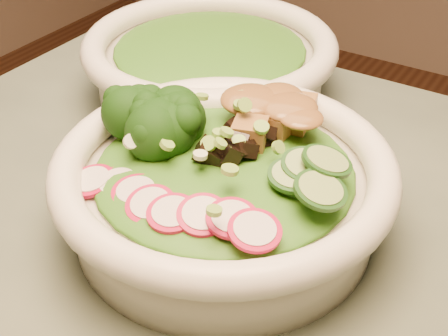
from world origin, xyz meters
The scene contains 11 objects.
salad_bowl centered at (-0.21, 0.06, 0.79)m, with size 0.29×0.29×0.08m.
side_bowl centered at (-0.35, 0.25, 0.79)m, with size 0.29×0.29×0.08m.
lettuce_bed centered at (-0.21, 0.06, 0.81)m, with size 0.22×0.22×0.03m, color #1E5B13.
side_lettuce centered at (-0.35, 0.25, 0.81)m, with size 0.19×0.19×0.02m, color #1E5B13.
broccoli_florets centered at (-0.27, 0.05, 0.83)m, with size 0.09×0.08×0.05m, color black, non-canonical shape.
radish_slices centered at (-0.20, -0.01, 0.82)m, with size 0.12×0.04×0.02m, color #AB0D35, non-canonical shape.
cucumber_slices centered at (-0.14, 0.06, 0.83)m, with size 0.08×0.08×0.04m, color #96B765, non-canonical shape.
mushroom_heap centered at (-0.21, 0.07, 0.83)m, with size 0.08×0.08×0.04m, color black, non-canonical shape.
tofu_cubes centered at (-0.21, 0.13, 0.83)m, with size 0.10×0.06×0.04m, color #986532, non-canonical shape.
peanut_sauce centered at (-0.21, 0.13, 0.84)m, with size 0.08×0.06×0.02m, color brown.
scallion_garnish centered at (-0.21, 0.06, 0.84)m, with size 0.21×0.21×0.03m, color #77AA3C, non-canonical shape.
Camera 1 is at (0.02, -0.30, 1.11)m, focal length 50.00 mm.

